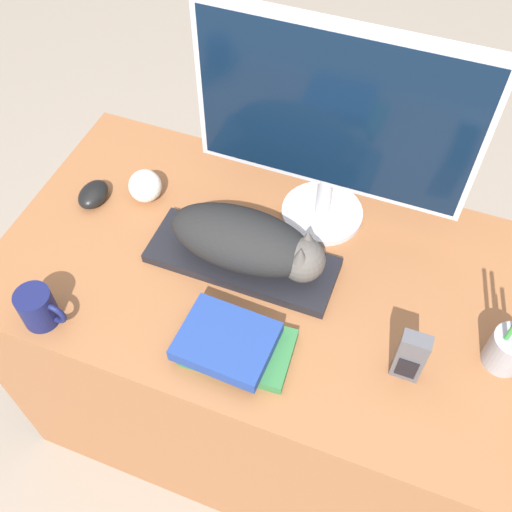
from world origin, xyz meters
TOP-DOWN VIEW (x-y plane):
  - desk at (0.00, 0.35)m, footprint 1.26×0.69m
  - keyboard at (-0.08, 0.34)m, footprint 0.42×0.15m
  - cat at (-0.06, 0.34)m, footprint 0.35×0.15m
  - monitor at (0.05, 0.54)m, footprint 0.59×0.19m
  - computer_mouse at (-0.48, 0.39)m, footprint 0.06×0.09m
  - coffee_mug at (-0.41, 0.06)m, footprint 0.11×0.07m
  - pen_cup at (0.50, 0.30)m, footprint 0.08×0.08m
  - baseball at (-0.37, 0.45)m, footprint 0.08×0.08m
  - phone at (0.32, 0.21)m, footprint 0.06×0.03m
  - book_stack at (-0.01, 0.13)m, footprint 0.22×0.16m

SIDE VIEW (x-z plane):
  - desk at x=0.00m, z-range 0.00..0.77m
  - keyboard at x=-0.08m, z-range 0.77..0.79m
  - computer_mouse at x=-0.48m, z-range 0.77..0.81m
  - book_stack at x=-0.01m, z-range 0.77..0.83m
  - baseball at x=-0.37m, z-range 0.77..0.85m
  - coffee_mug at x=-0.41m, z-range 0.77..0.86m
  - pen_cup at x=0.50m, z-range 0.70..0.93m
  - phone at x=0.32m, z-range 0.77..0.90m
  - cat at x=-0.06m, z-range 0.79..0.92m
  - monitor at x=0.05m, z-range 0.81..1.31m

